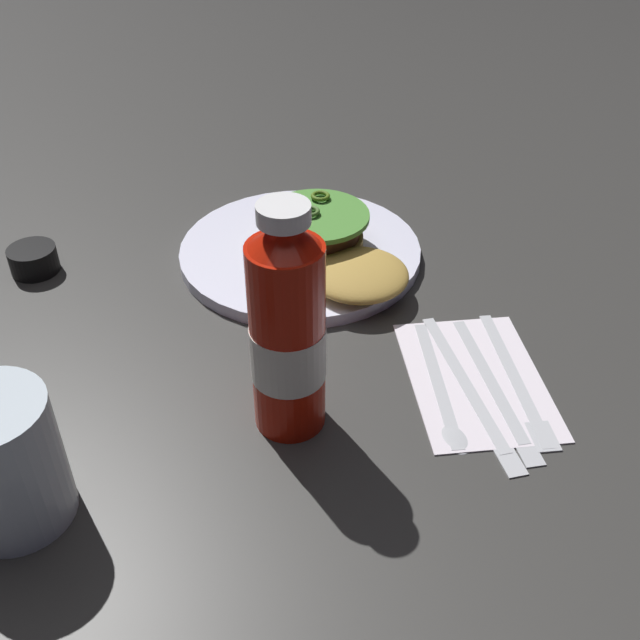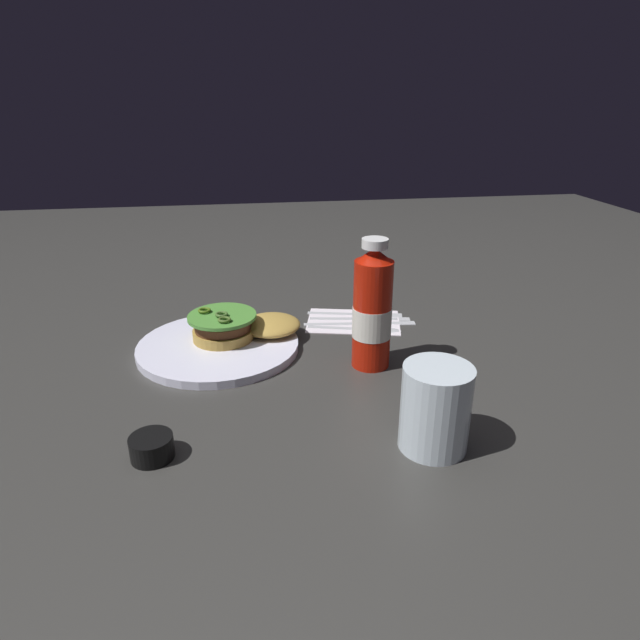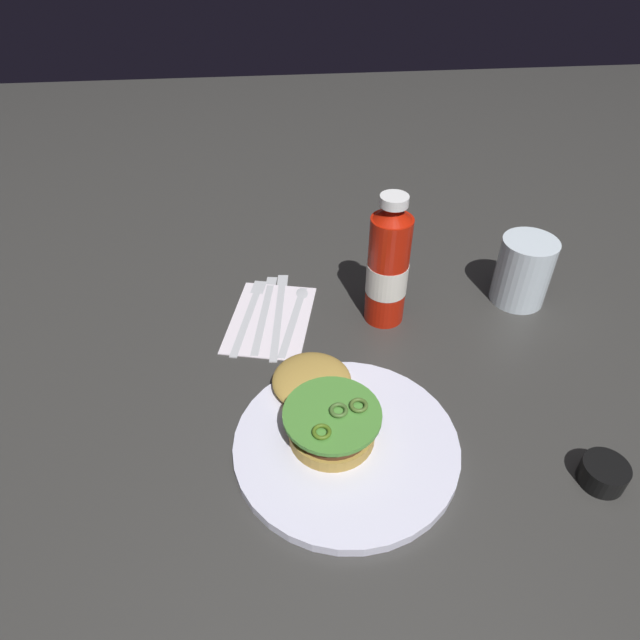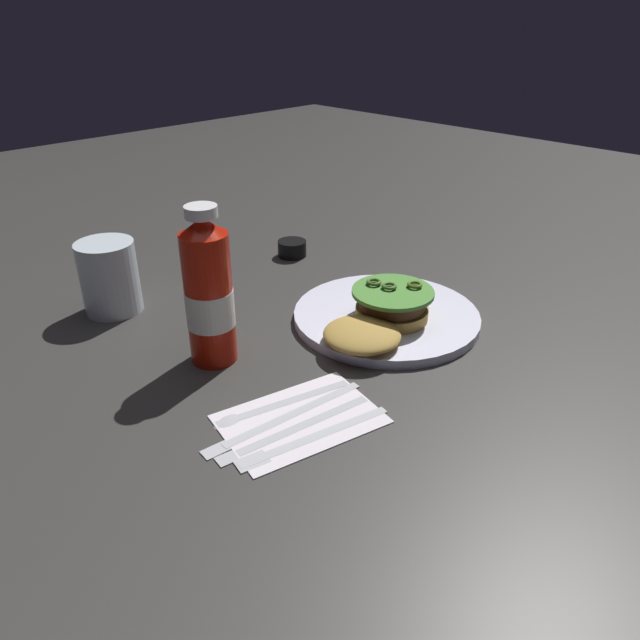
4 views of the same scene
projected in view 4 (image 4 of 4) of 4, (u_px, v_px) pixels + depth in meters
name	position (u px, v px, depth m)	size (l,w,h in m)	color
ground_plane	(300.00, 306.00, 0.97)	(3.00, 3.00, 0.00)	#343331
dinner_plate	(386.00, 316.00, 0.93)	(0.28, 0.28, 0.01)	white
burger_sandwich	(381.00, 315.00, 0.87)	(0.20, 0.13, 0.05)	#B08A3D
ketchup_bottle	(209.00, 294.00, 0.78)	(0.06, 0.06, 0.22)	#B91909
water_glass	(109.00, 277.00, 0.93)	(0.09, 0.09, 0.11)	silver
condiment_cup	(292.00, 248.00, 1.16)	(0.05, 0.05, 0.03)	black
napkin	(300.00, 419.00, 0.71)	(0.18, 0.13, 0.00)	white
spoon_utensil	(264.00, 407.00, 0.72)	(0.18, 0.06, 0.00)	silver
steak_knife	(276.00, 420.00, 0.70)	(0.22, 0.04, 0.00)	silver
butter_knife	(287.00, 430.00, 0.68)	(0.20, 0.05, 0.00)	silver
fork_utensil	(302.00, 439.00, 0.67)	(0.19, 0.06, 0.00)	silver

